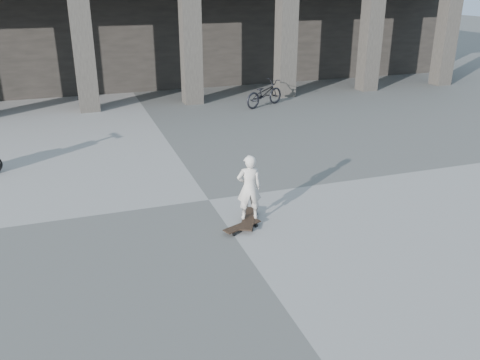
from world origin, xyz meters
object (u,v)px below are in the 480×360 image
object	(u,v)px
longboard	(249,219)
skateboard_spare	(242,226)
child	(249,187)
bicycle	(264,93)

from	to	relation	value
longboard	skateboard_spare	world-z (taller)	longboard
skateboard_spare	child	bearing A→B (deg)	25.05
longboard	child	distance (m)	0.62
skateboard_spare	bicycle	distance (m)	9.44
longboard	skateboard_spare	size ratio (longest dim) A/B	1.25
longboard	bicycle	bearing A→B (deg)	3.84
child	skateboard_spare	bearing A→B (deg)	57.52
bicycle	child	bearing A→B (deg)	130.76
skateboard_spare	child	size ratio (longest dim) A/B	0.63
longboard	skateboard_spare	xyz separation A→B (m)	(-0.21, -0.23, -0.01)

